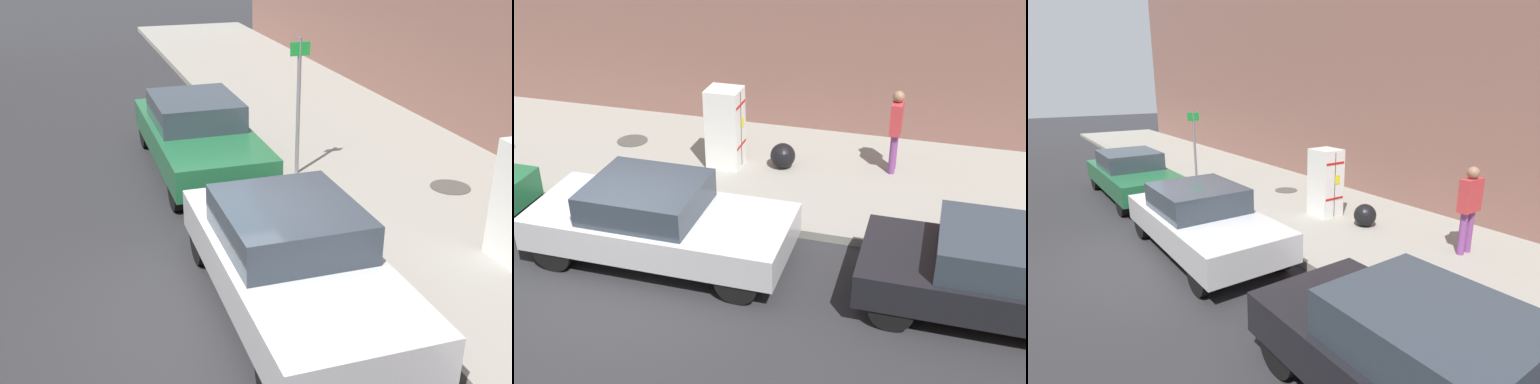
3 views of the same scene
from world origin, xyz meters
The scene contains 11 objects.
ground_plane centered at (0.00, 0.00, 0.00)m, with size 80.00×80.00×0.00m, color #28282B.
sidewalk_slab centered at (-4.40, 0.00, 0.08)m, with size 4.58×44.00×0.16m, color gray.
building_facade_near centered at (-7.92, 0.00, 5.29)m, with size 2.46×39.60×10.59m, color #7F564C.
discarded_refrigerator centered at (-4.27, 0.35, 1.02)m, with size 0.63×0.70×1.70m.
manhole_cover centered at (-4.84, -2.15, 0.17)m, with size 0.70×0.70×0.02m, color #47443F.
street_sign_post centered at (-2.50, -3.65, 1.57)m, with size 0.36×0.07×2.51m.
trash_bag centered at (-4.49, 1.54, 0.43)m, with size 0.53×0.53×0.53m, color black.
pedestrian_walking_far centered at (-4.94, 3.79, 1.19)m, with size 0.51×0.24×1.76m.
parked_sedan_green centered at (-0.89, -4.83, 0.73)m, with size 1.80×4.61×1.40m.
parked_sedan_silver centered at (-0.89, 0.35, 0.72)m, with size 1.84×4.35×1.39m.
parked_sedan_dark centered at (-0.89, 5.96, 0.71)m, with size 1.80×4.55×1.38m.
Camera 3 is at (2.26, 7.72, 3.45)m, focal length 28.00 mm.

